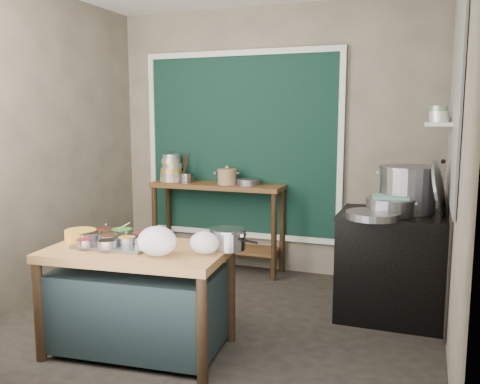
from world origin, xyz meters
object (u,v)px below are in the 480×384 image
(prep_table, at_px, (139,300))
(stock_pot, at_px, (408,189))
(yellow_basin, at_px, (81,236))
(utensil_cup, at_px, (186,178))
(ceramic_crock, at_px, (227,178))
(stove_block, at_px, (395,267))
(back_counter, at_px, (218,227))
(saucepan, at_px, (228,239))
(steamer, at_px, (390,206))
(condiment_tray, at_px, (118,244))

(prep_table, bearing_deg, stock_pot, 33.40)
(yellow_basin, relative_size, utensil_cup, 1.34)
(yellow_basin, distance_m, ceramic_crock, 2.00)
(stove_block, relative_size, yellow_basin, 3.96)
(yellow_basin, relative_size, stock_pot, 0.47)
(back_counter, xyz_separation_m, utensil_cup, (-0.36, -0.03, 0.53))
(yellow_basin, bearing_deg, utensil_cup, 93.02)
(back_counter, relative_size, saucepan, 5.55)
(saucepan, bearing_deg, stock_pot, 68.52)
(yellow_basin, height_order, steamer, steamer)
(stock_pot, bearing_deg, utensil_cup, 165.77)
(prep_table, distance_m, back_counter, 2.02)
(condiment_tray, xyz_separation_m, yellow_basin, (-0.33, 0.01, 0.03))
(saucepan, distance_m, utensil_cup, 2.15)
(back_counter, height_order, stock_pot, stock_pot)
(steamer, bearing_deg, stove_block, 51.66)
(stove_block, bearing_deg, back_counter, 158.98)
(prep_table, bearing_deg, back_counter, 91.45)
(stove_block, distance_m, utensil_cup, 2.43)
(stock_pot, distance_m, steamer, 0.25)
(steamer, bearing_deg, condiment_tray, -146.19)
(condiment_tray, bearing_deg, saucepan, 13.61)
(prep_table, height_order, yellow_basin, yellow_basin)
(stove_block, distance_m, stock_pot, 0.66)
(stove_block, bearing_deg, ceramic_crock, 158.51)
(back_counter, distance_m, steamer, 2.06)
(utensil_cup, bearing_deg, steamer, -19.22)
(ceramic_crock, xyz_separation_m, stock_pot, (1.84, -0.59, 0.05))
(back_counter, xyz_separation_m, condiment_tray, (0.07, -1.99, 0.29))
(ceramic_crock, bearing_deg, utensil_cup, -179.71)
(prep_table, distance_m, stock_pot, 2.32)
(saucepan, relative_size, ceramic_crock, 1.22)
(prep_table, distance_m, steamer, 2.09)
(condiment_tray, distance_m, steamer, 2.15)
(back_counter, bearing_deg, stock_pot, -17.60)
(stove_block, distance_m, saucepan, 1.56)
(utensil_cup, relative_size, steamer, 0.42)
(prep_table, bearing_deg, yellow_basin, 171.75)
(condiment_tray, xyz_separation_m, stock_pot, (1.90, 1.37, 0.31))
(stock_pot, bearing_deg, saucepan, -133.63)
(prep_table, relative_size, stove_block, 1.39)
(stove_block, distance_m, yellow_basin, 2.52)
(stock_pot, height_order, steamer, stock_pot)
(saucepan, relative_size, stock_pot, 0.54)
(ceramic_crock, bearing_deg, yellow_basin, -101.10)
(stove_block, relative_size, saucepan, 3.44)
(stock_pot, relative_size, steamer, 1.19)
(stove_block, distance_m, steamer, 0.53)
(yellow_basin, height_order, saucepan, saucepan)
(steamer, bearing_deg, saucepan, -135.03)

